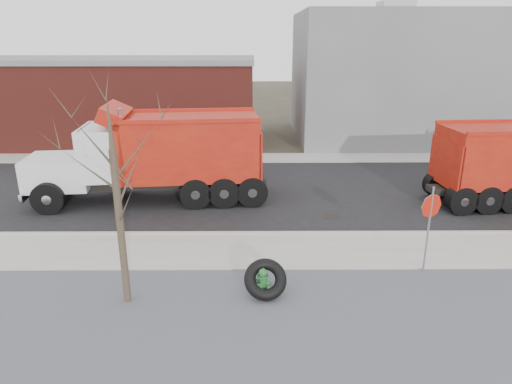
{
  "coord_description": "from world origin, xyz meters",
  "views": [
    {
      "loc": [
        0.03,
        -12.81,
        6.42
      ],
      "look_at": [
        0.12,
        2.01,
        1.4
      ],
      "focal_mm": 32.0,
      "sensor_mm": 36.0,
      "label": 1
    }
  ],
  "objects_px": {
    "fire_hydrant": "(263,284)",
    "dump_truck_red_b": "(157,153)",
    "truck_tire": "(265,279)",
    "stop_sign": "(430,215)"
  },
  "relations": [
    {
      "from": "stop_sign",
      "to": "dump_truck_red_b",
      "type": "bearing_deg",
      "value": 142.78
    },
    {
      "from": "fire_hydrant",
      "to": "truck_tire",
      "type": "xyz_separation_m",
      "value": [
        0.07,
        0.0,
        0.12
      ]
    },
    {
      "from": "truck_tire",
      "to": "stop_sign",
      "type": "relative_size",
      "value": 0.46
    },
    {
      "from": "fire_hydrant",
      "to": "truck_tire",
      "type": "height_order",
      "value": "truck_tire"
    },
    {
      "from": "fire_hydrant",
      "to": "dump_truck_red_b",
      "type": "height_order",
      "value": "dump_truck_red_b"
    },
    {
      "from": "stop_sign",
      "to": "dump_truck_red_b",
      "type": "distance_m",
      "value": 10.76
    },
    {
      "from": "truck_tire",
      "to": "fire_hydrant",
      "type": "bearing_deg",
      "value": -175.94
    },
    {
      "from": "stop_sign",
      "to": "dump_truck_red_b",
      "type": "relative_size",
      "value": 0.27
    },
    {
      "from": "fire_hydrant",
      "to": "dump_truck_red_b",
      "type": "relative_size",
      "value": 0.08
    },
    {
      "from": "truck_tire",
      "to": "dump_truck_red_b",
      "type": "bearing_deg",
      "value": 119.14
    }
  ]
}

